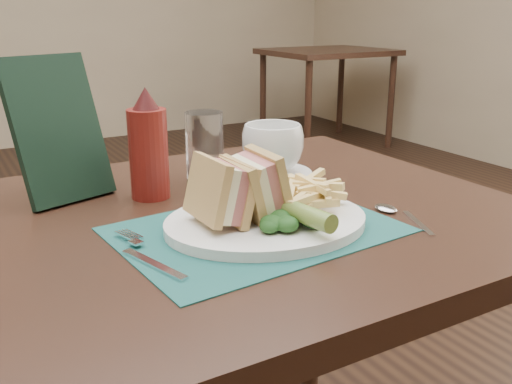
# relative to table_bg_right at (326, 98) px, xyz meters

# --- Properties ---
(table_bg_right) EXTENTS (0.90, 0.75, 0.75)m
(table_bg_right) POSITION_rel_table_bg_right_xyz_m (0.00, 0.00, 0.00)
(table_bg_right) COLOR black
(table_bg_right) RESTS_ON ground
(placemat) EXTENTS (0.41, 0.31, 0.00)m
(placemat) POSITION_rel_table_bg_right_xyz_m (-2.33, -2.95, 0.38)
(placemat) COLOR #174B47
(placemat) RESTS_ON table_main
(plate) EXTENTS (0.33, 0.28, 0.01)m
(plate) POSITION_rel_table_bg_right_xyz_m (-2.32, -2.95, 0.38)
(plate) COLOR white
(plate) RESTS_ON placemat
(sandwich_half_a) EXTENTS (0.08, 0.10, 0.10)m
(sandwich_half_a) POSITION_rel_table_bg_right_xyz_m (-2.40, -2.94, 0.44)
(sandwich_half_a) COLOR tan
(sandwich_half_a) RESTS_ON plate
(sandwich_half_b) EXTENTS (0.08, 0.10, 0.10)m
(sandwich_half_b) POSITION_rel_table_bg_right_xyz_m (-2.35, -2.94, 0.44)
(sandwich_half_b) COLOR tan
(sandwich_half_b) RESTS_ON plate
(kale_garnish) EXTENTS (0.11, 0.08, 0.03)m
(kale_garnish) POSITION_rel_table_bg_right_xyz_m (-2.31, -3.00, 0.41)
(kale_garnish) COLOR #153A15
(kale_garnish) RESTS_ON plate
(pickle_spear) EXTENTS (0.04, 0.12, 0.03)m
(pickle_spear) POSITION_rel_table_bg_right_xyz_m (-2.30, -3.01, 0.41)
(pickle_spear) COLOR #59752C
(pickle_spear) RESTS_ON plate
(fries_pile) EXTENTS (0.18, 0.20, 0.05)m
(fries_pile) POSITION_rel_table_bg_right_xyz_m (-2.25, -2.94, 0.42)
(fries_pile) COLOR #E8C674
(fries_pile) RESTS_ON plate
(fork) EXTENTS (0.08, 0.17, 0.01)m
(fork) POSITION_rel_table_bg_right_xyz_m (-2.50, -2.96, 0.38)
(fork) COLOR silver
(fork) RESTS_ON placemat
(spoon) EXTENTS (0.09, 0.15, 0.01)m
(spoon) POSITION_rel_table_bg_right_xyz_m (-2.11, -3.03, 0.38)
(spoon) COLOR silver
(spoon) RESTS_ON table_main
(saucer) EXTENTS (0.18, 0.18, 0.01)m
(saucer) POSITION_rel_table_bg_right_xyz_m (-2.17, -2.73, 0.38)
(saucer) COLOR white
(saucer) RESTS_ON table_main
(coffee_cup) EXTENTS (0.16, 0.16, 0.09)m
(coffee_cup) POSITION_rel_table_bg_right_xyz_m (-2.17, -2.73, 0.43)
(coffee_cup) COLOR white
(coffee_cup) RESTS_ON saucer
(drinking_glass) EXTENTS (0.09, 0.09, 0.13)m
(drinking_glass) POSITION_rel_table_bg_right_xyz_m (-2.30, -2.70, 0.44)
(drinking_glass) COLOR silver
(drinking_glass) RESTS_ON table_main
(ketchup_bottle) EXTENTS (0.07, 0.07, 0.19)m
(ketchup_bottle) POSITION_rel_table_bg_right_xyz_m (-2.41, -2.73, 0.47)
(ketchup_bottle) COLOR #601510
(ketchup_bottle) RESTS_ON table_main
(check_presenter) EXTENTS (0.17, 0.13, 0.24)m
(check_presenter) POSITION_rel_table_bg_right_xyz_m (-2.54, -2.66, 0.49)
(check_presenter) COLOR black
(check_presenter) RESTS_ON table_main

